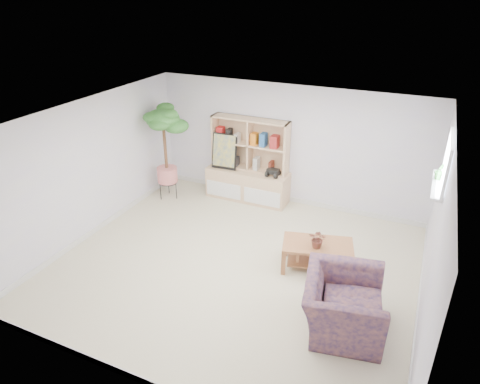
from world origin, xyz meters
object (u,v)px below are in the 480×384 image
at_px(coffee_table, 317,256).
at_px(armchair, 344,301).
at_px(floor_tree, 166,153).
at_px(storage_unit, 248,161).

height_order(coffee_table, armchair, armchair).
distance_m(floor_tree, armchair, 4.76).
height_order(coffee_table, floor_tree, floor_tree).
relative_size(coffee_table, floor_tree, 0.55).
bearing_deg(armchair, coffee_table, 18.85).
xyz_separation_m(storage_unit, armchair, (2.60, -2.91, -0.43)).
bearing_deg(coffee_table, armchair, -75.32).
bearing_deg(storage_unit, coffee_table, -42.22).
bearing_deg(storage_unit, armchair, -48.30).
height_order(storage_unit, floor_tree, floor_tree).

